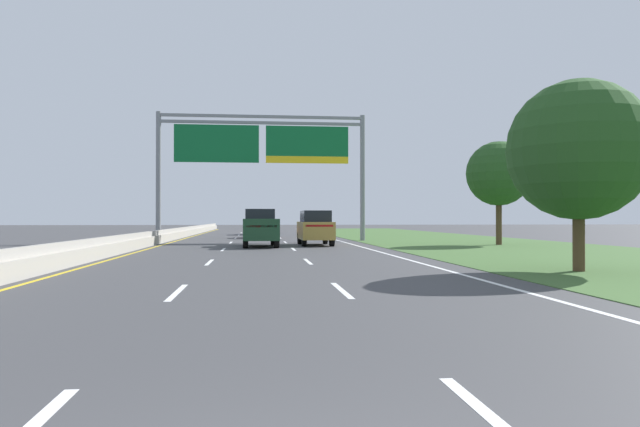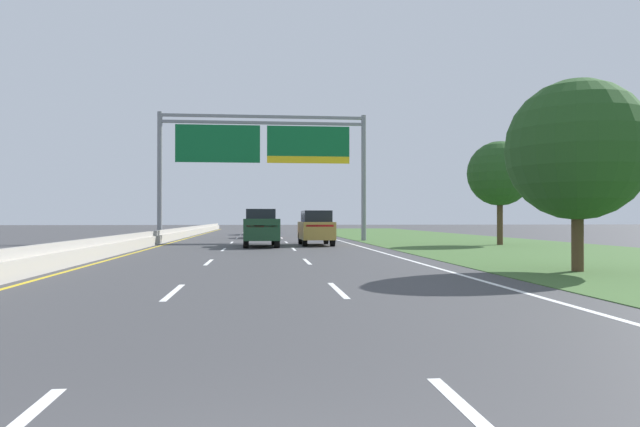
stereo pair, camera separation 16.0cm
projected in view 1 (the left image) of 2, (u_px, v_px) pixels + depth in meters
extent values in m
plane|color=#3D3D3F|center=(258.00, 244.00, 37.69)|extent=(220.00, 220.00, 0.00)
cube|color=white|center=(177.00, 292.00, 13.13)|extent=(0.14, 3.00, 0.01)
cube|color=white|center=(209.00, 262.00, 22.08)|extent=(0.14, 3.00, 0.01)
cube|color=white|center=(223.00, 250.00, 31.03)|extent=(0.14, 3.00, 0.01)
cube|color=white|center=(231.00, 243.00, 39.97)|extent=(0.14, 3.00, 0.01)
cube|color=white|center=(236.00, 238.00, 48.92)|extent=(0.14, 3.00, 0.01)
cube|color=white|center=(239.00, 235.00, 57.87)|extent=(0.14, 3.00, 0.01)
cube|color=white|center=(241.00, 233.00, 66.82)|extent=(0.14, 3.00, 0.01)
cube|color=white|center=(243.00, 231.00, 75.77)|extent=(0.14, 3.00, 0.01)
cube|color=white|center=(245.00, 230.00, 84.72)|extent=(0.14, 3.00, 0.01)
cube|color=white|center=(342.00, 290.00, 13.52)|extent=(0.14, 3.00, 0.01)
cube|color=white|center=(308.00, 261.00, 22.47)|extent=(0.14, 3.00, 0.01)
cube|color=white|center=(293.00, 249.00, 31.42)|extent=(0.14, 3.00, 0.01)
cube|color=white|center=(285.00, 242.00, 40.37)|extent=(0.14, 3.00, 0.01)
cube|color=white|center=(280.00, 238.00, 49.32)|extent=(0.14, 3.00, 0.01)
cube|color=white|center=(277.00, 235.00, 58.26)|extent=(0.14, 3.00, 0.01)
cube|color=white|center=(274.00, 233.00, 67.21)|extent=(0.14, 3.00, 0.01)
cube|color=white|center=(272.00, 231.00, 76.16)|extent=(0.14, 3.00, 0.01)
cube|color=white|center=(270.00, 230.00, 85.11)|extent=(0.14, 3.00, 0.01)
cube|color=white|center=(350.00, 244.00, 38.31)|extent=(0.16, 106.00, 0.01)
cube|color=gold|center=(164.00, 244.00, 37.06)|extent=(0.16, 106.00, 0.01)
cube|color=#3D602D|center=(469.00, 243.00, 39.17)|extent=(14.00, 110.00, 0.02)
cube|color=#A8A399|center=(153.00, 240.00, 36.99)|extent=(0.60, 110.00, 0.55)
cube|color=#A8A399|center=(153.00, 233.00, 36.99)|extent=(0.25, 110.00, 0.30)
cylinder|color=gray|center=(158.00, 176.00, 41.86)|extent=(0.36, 0.36, 9.24)
cylinder|color=gray|center=(363.00, 178.00, 43.42)|extent=(0.36, 0.36, 9.24)
cube|color=gray|center=(262.00, 117.00, 42.68)|extent=(14.70, 0.24, 0.20)
cube|color=gray|center=(262.00, 123.00, 42.68)|extent=(14.70, 0.24, 0.20)
cube|color=#0C602D|center=(217.00, 144.00, 42.14)|extent=(6.00, 0.12, 2.69)
cube|color=#0C602D|center=(307.00, 141.00, 42.83)|extent=(6.00, 0.12, 2.19)
cube|color=yellow|center=(307.00, 160.00, 42.82)|extent=(6.00, 0.12, 0.50)
cube|color=#193D23|center=(260.00, 231.00, 34.46)|extent=(2.12, 5.44, 1.00)
cube|color=black|center=(260.00, 216.00, 35.31)|extent=(1.76, 1.94, 0.78)
cube|color=#B21414|center=(261.00, 226.00, 31.83)|extent=(1.68, 0.12, 0.12)
cube|color=#193D23|center=(261.00, 221.00, 32.75)|extent=(2.04, 1.99, 0.20)
cylinder|color=black|center=(245.00, 238.00, 36.17)|extent=(0.32, 0.85, 0.84)
cylinder|color=black|center=(273.00, 238.00, 36.39)|extent=(0.32, 0.85, 0.84)
cylinder|color=black|center=(246.00, 241.00, 32.53)|extent=(0.32, 0.85, 0.84)
cylinder|color=black|center=(276.00, 240.00, 32.75)|extent=(0.32, 0.85, 0.84)
cube|color=navy|center=(259.00, 226.00, 59.73)|extent=(1.93, 4.71, 1.05)
cube|color=black|center=(259.00, 217.00, 59.59)|extent=(1.65, 3.01, 0.68)
cube|color=#B21414|center=(259.00, 223.00, 57.43)|extent=(1.60, 0.09, 0.12)
cylinder|color=black|center=(251.00, 230.00, 61.23)|extent=(0.26, 0.76, 0.76)
cylinder|color=black|center=(267.00, 230.00, 61.40)|extent=(0.26, 0.76, 0.76)
cylinder|color=black|center=(250.00, 231.00, 58.05)|extent=(0.26, 0.76, 0.76)
cylinder|color=black|center=(267.00, 231.00, 58.22)|extent=(0.26, 0.76, 0.76)
cube|color=maroon|center=(258.00, 230.00, 49.32)|extent=(1.94, 4.45, 0.72)
cube|color=black|center=(258.00, 222.00, 49.27)|extent=(1.63, 2.34, 0.52)
cube|color=#B21414|center=(259.00, 228.00, 47.18)|extent=(1.53, 0.12, 0.12)
cylinder|color=black|center=(248.00, 234.00, 50.69)|extent=(0.24, 0.67, 0.66)
cylinder|color=black|center=(267.00, 234.00, 50.90)|extent=(0.24, 0.67, 0.66)
cylinder|color=black|center=(249.00, 235.00, 47.72)|extent=(0.24, 0.67, 0.66)
cylinder|color=black|center=(269.00, 234.00, 47.94)|extent=(0.24, 0.67, 0.66)
cube|color=#A38438|center=(315.00, 230.00, 36.16)|extent=(1.94, 4.72, 1.05)
cube|color=black|center=(315.00, 216.00, 36.02)|extent=(1.66, 3.01, 0.68)
cube|color=#B21414|center=(319.00, 226.00, 33.87)|extent=(1.60, 0.09, 0.12)
cylinder|color=black|center=(300.00, 238.00, 37.65)|extent=(0.27, 0.76, 0.76)
cylinder|color=black|center=(325.00, 238.00, 37.84)|extent=(0.27, 0.76, 0.76)
cylinder|color=black|center=(304.00, 240.00, 34.48)|extent=(0.27, 0.76, 0.76)
cylinder|color=black|center=(332.00, 240.00, 34.66)|extent=(0.27, 0.76, 0.76)
cylinder|color=#4C3823|center=(579.00, 239.00, 18.17)|extent=(0.36, 0.36, 2.03)
sphere|color=#234C1E|center=(578.00, 150.00, 18.19)|extent=(4.34, 4.34, 4.34)
cylinder|color=#4C3823|center=(499.00, 222.00, 36.34)|extent=(0.36, 0.36, 2.82)
sphere|color=#234C1E|center=(499.00, 173.00, 36.37)|extent=(3.98, 3.98, 3.98)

